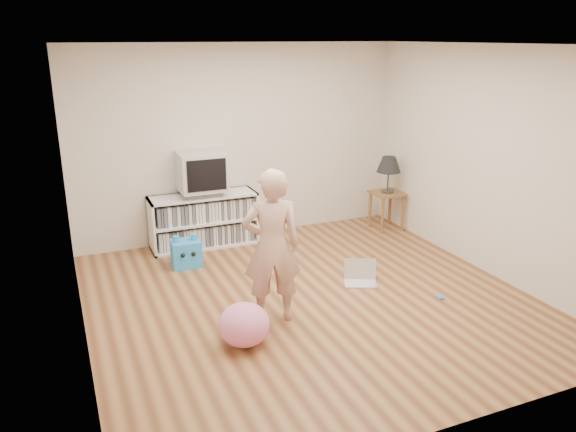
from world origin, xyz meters
The scene contains 13 objects.
ground centered at (0.00, 0.00, 0.00)m, with size 4.50×4.50×0.00m, color brown.
walls centered at (0.00, 0.00, 1.30)m, with size 4.52×4.52×2.60m.
ceiling centered at (0.00, 0.00, 2.60)m, with size 4.50×4.50×0.01m, color white.
media_unit centered at (-0.60, 2.04, 0.35)m, with size 1.40×0.45×0.70m.
dvd_deck centered at (-0.60, 2.02, 0.73)m, with size 0.45×0.35×0.07m, color gray.
crt_tv centered at (-0.60, 2.02, 1.02)m, with size 0.60×0.53×0.50m.
side_table centered at (1.99, 1.65, 0.42)m, with size 0.42×0.42×0.55m.
table_lamp centered at (1.99, 1.65, 0.94)m, with size 0.34×0.34×0.52m.
person centered at (-0.52, -0.24, 0.76)m, with size 0.56×0.37×1.53m, color #D3A490.
laptop centered at (0.72, 0.18, 0.07)m, with size 0.45×0.41×0.25m.
playing_cards centered at (1.30, -0.52, 0.01)m, with size 0.07×0.09×0.02m, color #4770BE.
plush_blue centered at (-0.99, 1.40, 0.17)m, with size 0.36×0.32×0.40m.
plush_pink centered at (-0.93, -0.60, 0.20)m, with size 0.47×0.47×0.40m, color pink.
Camera 1 is at (-2.33, -4.89, 2.68)m, focal length 35.00 mm.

